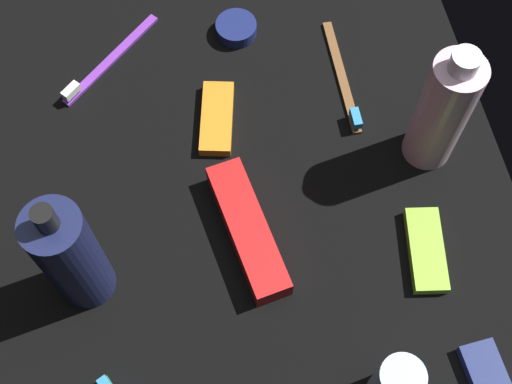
% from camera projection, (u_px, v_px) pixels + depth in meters
% --- Properties ---
extents(ground_plane, '(0.84, 0.64, 0.01)m').
position_uv_depth(ground_plane, '(256.00, 204.00, 0.87)').
color(ground_plane, black).
extents(lotion_bottle, '(0.06, 0.06, 0.21)m').
position_uv_depth(lotion_bottle, '(71.00, 256.00, 0.74)').
color(lotion_bottle, '#181E45').
rests_on(lotion_bottle, ground_plane).
extents(bodywash_bottle, '(0.06, 0.06, 0.20)m').
position_uv_depth(bodywash_bottle, '(443.00, 111.00, 0.82)').
color(bodywash_bottle, silver).
rests_on(bodywash_bottle, ground_plane).
extents(toothbrush_brown, '(0.18, 0.01, 0.02)m').
position_uv_depth(toothbrush_brown, '(344.00, 81.00, 0.94)').
color(toothbrush_brown, brown).
rests_on(toothbrush_brown, ground_plane).
extents(toothbrush_purple, '(0.13, 0.14, 0.02)m').
position_uv_depth(toothbrush_purple, '(105.00, 63.00, 0.95)').
color(toothbrush_purple, purple).
rests_on(toothbrush_purple, ground_plane).
extents(toothpaste_box_red, '(0.18, 0.07, 0.03)m').
position_uv_depth(toothpaste_box_red, '(248.00, 230.00, 0.84)').
color(toothpaste_box_red, red).
rests_on(toothpaste_box_red, ground_plane).
extents(snack_bar_lime, '(0.11, 0.06, 0.01)m').
position_uv_depth(snack_bar_lime, '(426.00, 250.00, 0.83)').
color(snack_bar_lime, '#8CD133').
rests_on(snack_bar_lime, ground_plane).
extents(snack_bar_orange, '(0.11, 0.06, 0.01)m').
position_uv_depth(snack_bar_orange, '(217.00, 118.00, 0.91)').
color(snack_bar_orange, orange).
rests_on(snack_bar_orange, ground_plane).
extents(cream_tin_left, '(0.06, 0.06, 0.02)m').
position_uv_depth(cream_tin_left, '(236.00, 28.00, 0.97)').
color(cream_tin_left, navy).
rests_on(cream_tin_left, ground_plane).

